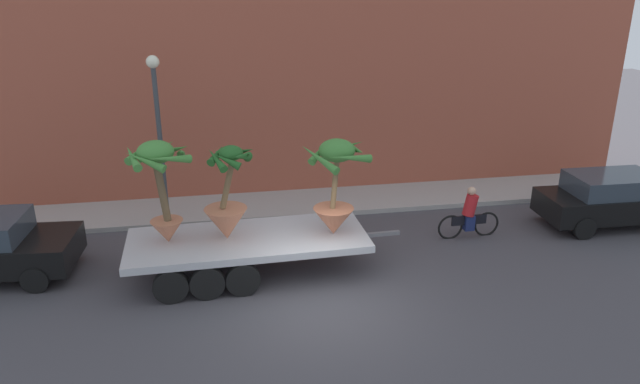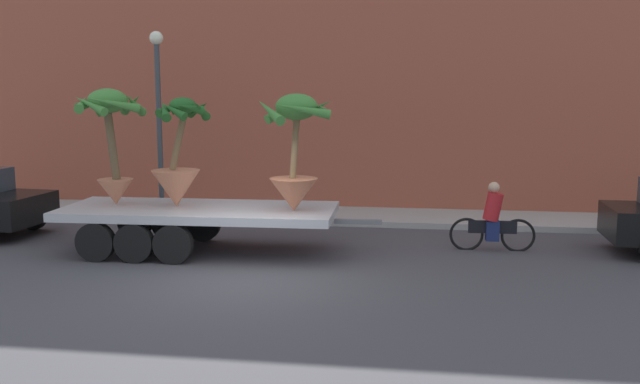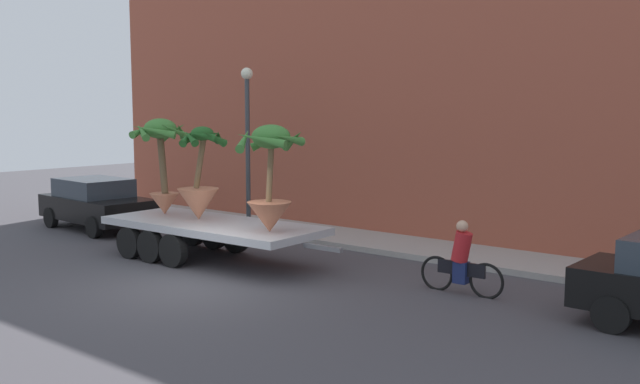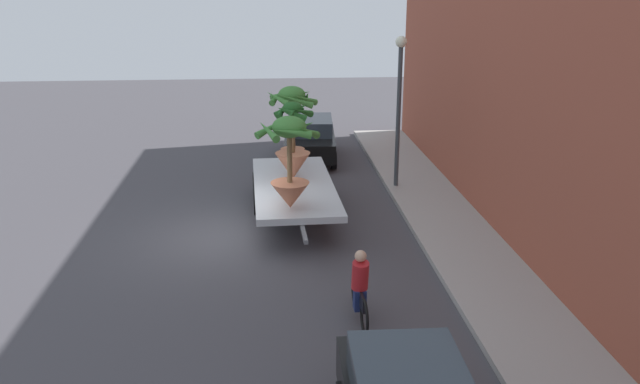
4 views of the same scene
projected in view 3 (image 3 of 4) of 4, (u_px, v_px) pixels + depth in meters
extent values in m
plane|color=#423F44|center=(198.00, 284.00, 14.99)|extent=(60.00, 60.00, 0.00)
cube|color=#A39E99|center=(363.00, 240.00, 19.68)|extent=(24.00, 2.20, 0.15)
cube|color=#9E4C38|center=(398.00, 101.00, 20.54)|extent=(24.00, 1.20, 7.97)
cube|color=#B7BABF|center=(212.00, 225.00, 17.25)|extent=(5.91, 2.46, 0.18)
cylinder|color=black|center=(193.00, 231.00, 19.27)|extent=(0.81, 0.24, 0.80)
cylinder|color=black|center=(130.00, 243.00, 17.59)|extent=(0.81, 0.24, 0.80)
cylinder|color=black|center=(214.00, 234.00, 18.78)|extent=(0.81, 0.24, 0.80)
cylinder|color=black|center=(151.00, 246.00, 17.10)|extent=(0.81, 0.24, 0.80)
cylinder|color=black|center=(236.00, 238.00, 18.29)|extent=(0.81, 0.24, 0.80)
cylinder|color=black|center=(173.00, 251.00, 16.61)|extent=(0.81, 0.24, 0.80)
cube|color=slate|center=(323.00, 248.00, 15.21)|extent=(1.00, 0.13, 0.10)
cone|color=#C17251|center=(198.00, 204.00, 17.51)|extent=(1.04, 1.04, 0.79)
cylinder|color=brown|center=(200.00, 161.00, 17.32)|extent=(0.47, 0.14, 1.37)
ellipsoid|color=#235B23|center=(202.00, 134.00, 17.18)|extent=(0.57, 0.57, 0.35)
cone|color=#235B23|center=(213.00, 137.00, 16.94)|extent=(0.20, 0.81, 0.50)
cone|color=#235B23|center=(218.00, 136.00, 17.24)|extent=(0.72, 0.68, 0.43)
cone|color=#235B23|center=(210.00, 135.00, 17.43)|extent=(0.63, 0.28, 0.32)
cone|color=#235B23|center=(198.00, 136.00, 17.51)|extent=(0.50, 0.76, 0.41)
cone|color=#235B23|center=(188.00, 137.00, 17.26)|extent=(0.53, 0.77, 0.49)
cone|color=#235B23|center=(190.00, 137.00, 17.02)|extent=(0.68, 0.39, 0.45)
cone|color=#235B23|center=(203.00, 136.00, 16.89)|extent=(0.56, 0.61, 0.32)
cone|color=#B26647|center=(269.00, 217.00, 15.74)|extent=(1.00, 1.00, 0.69)
cylinder|color=brown|center=(270.00, 169.00, 15.60)|extent=(0.24, 0.13, 1.47)
ellipsoid|color=#428438|center=(271.00, 137.00, 15.49)|extent=(0.86, 0.86, 0.54)
cone|color=#428438|center=(288.00, 139.00, 15.21)|extent=(0.26, 1.01, 0.36)
cone|color=#428438|center=(293.00, 140.00, 15.70)|extent=(1.03, 0.67, 0.57)
cone|color=#428438|center=(270.00, 140.00, 15.94)|extent=(0.77, 0.80, 0.55)
cone|color=#428438|center=(244.00, 139.00, 15.54)|extent=(0.86, 1.10, 0.57)
cone|color=#428438|center=(261.00, 139.00, 14.96)|extent=(1.15, 0.60, 0.40)
cone|color=#C17251|center=(165.00, 204.00, 18.44)|extent=(0.77, 0.77, 0.56)
cylinder|color=brown|center=(162.00, 161.00, 18.34)|extent=(0.34, 0.18, 1.71)
ellipsoid|color=#428438|center=(160.00, 129.00, 18.27)|extent=(0.85, 0.85, 0.53)
cone|color=#428438|center=(176.00, 131.00, 17.96)|extent=(0.31, 1.18, 0.57)
cone|color=#428438|center=(181.00, 131.00, 18.31)|extent=(0.87, 0.92, 0.54)
cone|color=#428438|center=(173.00, 131.00, 18.65)|extent=(0.93, 0.26, 0.56)
cone|color=#428438|center=(157.00, 130.00, 18.68)|extent=(0.59, 0.91, 0.39)
cone|color=#428438|center=(143.00, 130.00, 18.46)|extent=(0.52, 1.07, 0.43)
cone|color=#428438|center=(142.00, 131.00, 18.06)|extent=(0.97, 0.58, 0.50)
cone|color=#428438|center=(154.00, 131.00, 17.73)|extent=(1.03, 0.82, 0.43)
torus|color=black|center=(486.00, 281.00, 13.88)|extent=(0.74, 0.08, 0.74)
torus|color=black|center=(437.00, 273.00, 14.54)|extent=(0.74, 0.08, 0.74)
cube|color=black|center=(461.00, 269.00, 14.19)|extent=(1.04, 0.09, 0.28)
cylinder|color=red|center=(462.00, 247.00, 14.14)|extent=(0.45, 0.35, 0.65)
sphere|color=tan|center=(462.00, 226.00, 14.09)|extent=(0.24, 0.24, 0.24)
cube|color=navy|center=(461.00, 272.00, 14.20)|extent=(0.29, 0.25, 0.44)
cylinder|color=black|center=(640.00, 295.00, 12.92)|extent=(0.64, 0.21, 0.64)
cylinder|color=black|center=(611.00, 314.00, 11.70)|extent=(0.64, 0.21, 0.64)
cube|color=black|center=(98.00, 208.00, 21.89)|extent=(4.25, 2.16, 0.70)
cube|color=#2D3842|center=(94.00, 187.00, 21.96)|extent=(2.39, 1.84, 0.56)
cylinder|color=black|center=(146.00, 220.00, 21.67)|extent=(0.65, 0.24, 0.64)
cylinder|color=black|center=(94.00, 227.00, 20.38)|extent=(0.65, 0.24, 0.64)
cylinder|color=black|center=(102.00, 212.00, 23.49)|extent=(0.65, 0.24, 0.64)
cylinder|color=black|center=(51.00, 218.00, 22.20)|extent=(0.65, 0.24, 0.64)
cylinder|color=#383D42|center=(248.00, 154.00, 21.12)|extent=(0.14, 0.14, 4.50)
sphere|color=#EAEACC|center=(247.00, 74.00, 20.84)|extent=(0.36, 0.36, 0.36)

